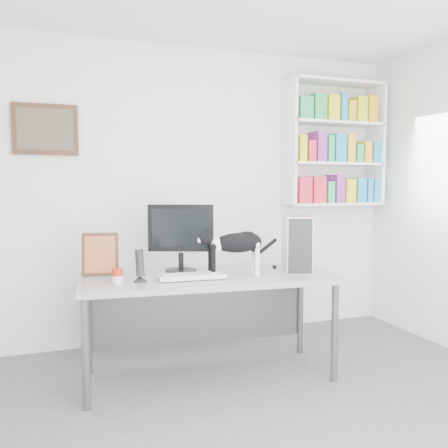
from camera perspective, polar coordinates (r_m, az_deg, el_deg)
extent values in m
cube|color=#5C5B61|center=(2.97, 8.65, -24.33)|extent=(4.00, 4.00, 0.01)
cube|color=silver|center=(4.45, -3.46, 3.56)|extent=(4.00, 0.01, 2.70)
cube|color=white|center=(4.92, 13.12, 9.40)|extent=(1.03, 0.28, 1.24)
cube|color=#4A2E17|center=(4.27, -20.69, 10.60)|extent=(0.52, 0.04, 0.42)
cube|color=gray|center=(3.62, -1.85, -12.26)|extent=(1.91, 0.88, 0.77)
cube|color=black|center=(3.64, -5.21, -1.67)|extent=(0.55, 0.41, 0.53)
cube|color=beige|center=(3.42, -3.92, -6.30)|extent=(0.49, 0.22, 0.04)
cube|color=#B0AFB4|center=(3.80, 8.70, -2.24)|extent=(0.33, 0.47, 0.43)
cylinder|color=black|center=(3.34, -10.09, -4.88)|extent=(0.13, 0.13, 0.24)
cube|color=#4A2E17|center=(3.64, -14.68, -3.44)|extent=(0.28, 0.14, 0.33)
cylinder|color=#9F260D|center=(3.31, -12.67, -6.14)|extent=(0.08, 0.08, 0.11)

